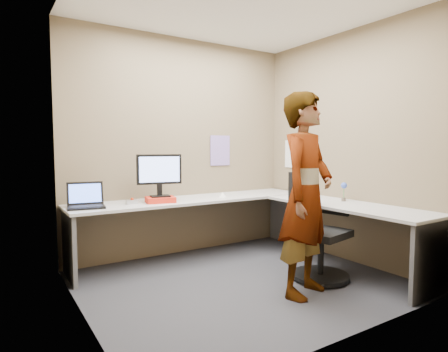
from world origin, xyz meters
TOP-DOWN VIEW (x-y plane):
  - ground at (0.00, 0.00)m, footprint 3.00×3.00m
  - wall_back at (0.00, 1.30)m, footprint 3.00×0.00m
  - wall_right at (1.50, 0.00)m, footprint 0.00×2.70m
  - wall_left at (-1.50, 0.00)m, footprint 0.00×2.70m
  - ceiling at (0.00, 0.00)m, footprint 3.00×3.00m
  - desk at (0.44, 0.39)m, footprint 2.98×2.58m
  - paper_ream at (-0.48, 0.89)m, footprint 0.35×0.28m
  - monitor at (-0.48, 0.91)m, footprint 0.50×0.18m
  - laptop at (-1.26, 0.98)m, footprint 0.40×0.35m
  - trackball_mouse at (-0.79, 0.95)m, footprint 0.12×0.08m
  - origami at (0.34, 0.89)m, footprint 0.10×0.10m
  - stapler at (1.41, 0.55)m, footprint 0.15×0.06m
  - flower at (1.32, -0.15)m, footprint 0.07×0.07m
  - calendar_purple at (0.55, 1.29)m, footprint 0.30×0.01m
  - calendar_white at (1.49, 0.90)m, footprint 0.01×0.28m
  - sticky_note_a at (1.49, 0.55)m, footprint 0.01×0.07m
  - sticky_note_b at (1.49, 0.60)m, footprint 0.01×0.07m
  - sticky_note_c at (1.49, 0.48)m, footprint 0.01×0.07m
  - sticky_note_d at (1.49, 0.70)m, footprint 0.01×0.07m
  - office_chair at (0.70, -0.31)m, footprint 0.60×0.58m
  - person at (0.33, -0.55)m, footprint 0.79×0.65m

SIDE VIEW (x-z plane):
  - ground at x=0.00m, z-range 0.00..0.00m
  - office_chair at x=0.70m, z-range -0.10..0.98m
  - desk at x=0.44m, z-range 0.22..0.95m
  - trackball_mouse at x=-0.79m, z-range 0.72..0.79m
  - stapler at x=1.41m, z-range 0.73..0.78m
  - origami at x=0.34m, z-range 0.73..0.79m
  - paper_ream at x=-0.48m, z-range 0.73..0.79m
  - laptop at x=-1.26m, z-range 0.67..0.92m
  - sticky_note_c at x=1.49m, z-range 0.76..0.84m
  - sticky_note_b at x=1.49m, z-range 0.78..0.86m
  - flower at x=1.32m, z-range 0.77..0.98m
  - sticky_note_d at x=1.49m, z-range 0.88..0.96m
  - person at x=0.33m, z-range 0.00..1.84m
  - sticky_note_a at x=1.49m, z-range 0.91..0.99m
  - monitor at x=-0.48m, z-range 0.84..1.31m
  - calendar_white at x=1.49m, z-range 1.06..1.44m
  - calendar_purple at x=0.55m, z-range 1.10..1.50m
  - wall_back at x=0.00m, z-range -0.15..2.85m
  - wall_right at x=1.50m, z-range 0.00..2.70m
  - wall_left at x=-1.50m, z-range 0.00..2.70m
  - ceiling at x=0.00m, z-range 2.70..2.70m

